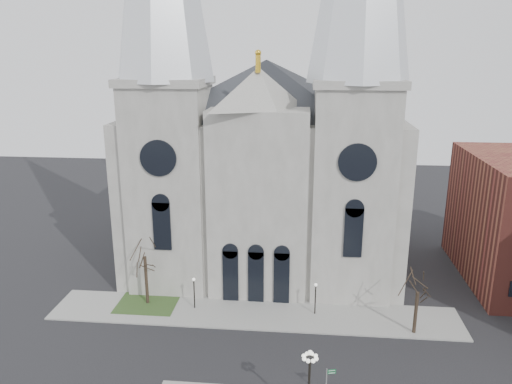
{
  "coord_description": "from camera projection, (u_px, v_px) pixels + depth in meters",
  "views": [
    {
      "loc": [
        4.47,
        -32.63,
        25.14
      ],
      "look_at": [
        0.53,
        8.0,
        13.42
      ],
      "focal_mm": 35.0,
      "sensor_mm": 36.0,
      "label": 1
    }
  ],
  "objects": [
    {
      "name": "sidewalk_far",
      "position": [
        254.0,
        314.0,
        49.07
      ],
      "size": [
        40.0,
        6.0,
        0.14
      ],
      "primitive_type": "cube",
      "color": "gray",
      "rests_on": "ground"
    },
    {
      "name": "grass_patch",
      "position": [
        148.0,
        303.0,
        51.04
      ],
      "size": [
        6.0,
        5.0,
        0.18
      ],
      "primitive_type": "cube",
      "color": "#314D21",
      "rests_on": "ground"
    },
    {
      "name": "cathedral",
      "position": [
        264.0,
        111.0,
        55.34
      ],
      "size": [
        33.0,
        26.66,
        54.0
      ],
      "color": "gray",
      "rests_on": "ground"
    },
    {
      "name": "tree_left",
      "position": [
        145.0,
        254.0,
        49.53
      ],
      "size": [
        3.2,
        3.2,
        7.5
      ],
      "color": "black",
      "rests_on": "ground"
    },
    {
      "name": "tree_right",
      "position": [
        418.0,
        289.0,
        44.55
      ],
      "size": [
        3.2,
        3.2,
        6.0
      ],
      "color": "black",
      "rests_on": "ground"
    },
    {
      "name": "ped_lamp_left",
      "position": [
        194.0,
        288.0,
        49.48
      ],
      "size": [
        0.32,
        0.32,
        3.26
      ],
      "color": "black",
      "rests_on": "sidewalk_far"
    },
    {
      "name": "ped_lamp_right",
      "position": [
        316.0,
        293.0,
        48.37
      ],
      "size": [
        0.32,
        0.32,
        3.26
      ],
      "color": "black",
      "rests_on": "sidewalk_far"
    },
    {
      "name": "globe_lamp",
      "position": [
        309.0,
        376.0,
        34.11
      ],
      "size": [
        1.46,
        1.46,
        5.48
      ],
      "rotation": [
        0.0,
        0.0,
        -0.29
      ],
      "color": "black",
      "rests_on": "sidewalk_near"
    },
    {
      "name": "street_name_sign",
      "position": [
        328.0,
        380.0,
        37.04
      ],
      "size": [
        0.72,
        0.23,
        2.3
      ],
      "rotation": [
        0.0,
        0.0,
        0.25
      ],
      "color": "slate",
      "rests_on": "sidewalk_near"
    }
  ]
}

